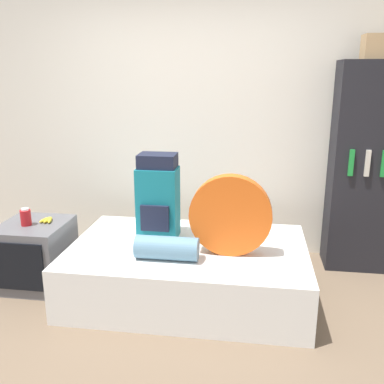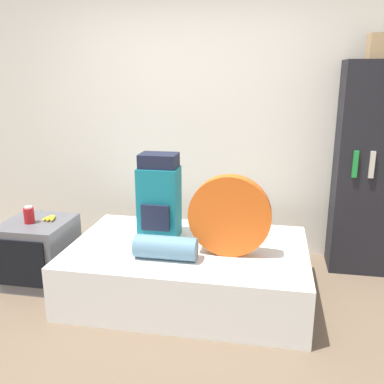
# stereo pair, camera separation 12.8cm
# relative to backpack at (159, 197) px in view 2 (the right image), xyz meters

# --- Properties ---
(ground_plane) EXTENTS (16.00, 16.00, 0.00)m
(ground_plane) POSITION_rel_backpack_xyz_m (0.16, -0.85, -0.77)
(ground_plane) COLOR brown
(wall_back) EXTENTS (8.00, 0.05, 2.60)m
(wall_back) POSITION_rel_backpack_xyz_m (0.16, 0.88, 0.53)
(wall_back) COLOR silver
(wall_back) RESTS_ON ground_plane
(bed) EXTENTS (1.89, 1.23, 0.43)m
(bed) POSITION_rel_backpack_xyz_m (0.28, -0.16, -0.56)
(bed) COLOR white
(bed) RESTS_ON ground_plane
(backpack) EXTENTS (0.33, 0.27, 0.71)m
(backpack) POSITION_rel_backpack_xyz_m (0.00, 0.00, 0.00)
(backpack) COLOR #14707F
(backpack) RESTS_ON bed
(tent_bag) EXTENTS (0.62, 0.11, 0.62)m
(tent_bag) POSITION_rel_backpack_xyz_m (0.62, -0.27, -0.03)
(tent_bag) COLOR #E05B19
(tent_bag) RESTS_ON bed
(sleeping_roll) EXTENTS (0.47, 0.18, 0.18)m
(sleeping_roll) POSITION_rel_backpack_xyz_m (0.16, -0.44, -0.26)
(sleeping_roll) COLOR #5B849E
(sleeping_roll) RESTS_ON bed
(television) EXTENTS (0.54, 0.58, 0.55)m
(television) POSITION_rel_backpack_xyz_m (-1.04, -0.17, -0.50)
(television) COLOR #5B5B60
(television) RESTS_ON ground_plane
(canister) EXTENTS (0.09, 0.09, 0.15)m
(canister) POSITION_rel_backpack_xyz_m (-1.08, -0.21, -0.15)
(canister) COLOR #B2191E
(canister) RESTS_ON television
(banana_bunch) EXTENTS (0.11, 0.15, 0.03)m
(banana_bunch) POSITION_rel_backpack_xyz_m (-0.94, -0.10, -0.21)
(banana_bunch) COLOR yellow
(banana_bunch) RESTS_ON television
(bookshelf) EXTENTS (0.67, 0.39, 1.88)m
(bookshelf) POSITION_rel_backpack_xyz_m (1.81, 0.63, 0.17)
(bookshelf) COLOR black
(bookshelf) RESTS_ON ground_plane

